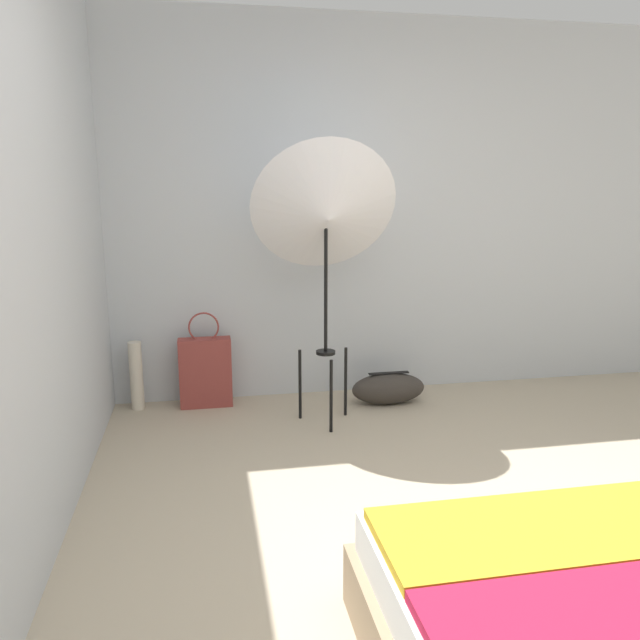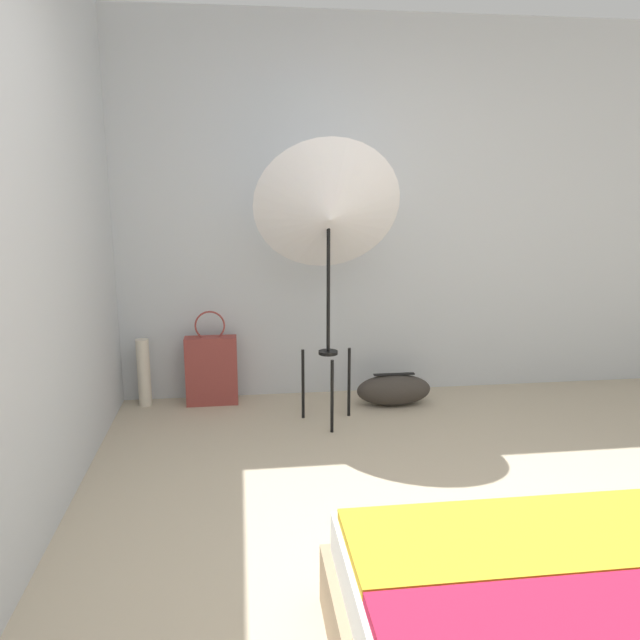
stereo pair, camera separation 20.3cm
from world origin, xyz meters
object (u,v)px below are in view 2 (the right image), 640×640
at_px(photo_umbrella, 329,214).
at_px(paper_roll, 144,373).
at_px(tote_bag, 212,370).
at_px(duffel_bag, 394,390).

xyz_separation_m(photo_umbrella, paper_roll, (-1.20, 0.46, -1.08)).
relative_size(tote_bag, paper_roll, 1.41).
bearing_deg(paper_roll, tote_bag, -3.17).
bearing_deg(photo_umbrella, paper_roll, 159.08).
height_order(duffel_bag, paper_roll, paper_roll).
xyz_separation_m(photo_umbrella, duffel_bag, (0.49, 0.25, -1.21)).
relative_size(photo_umbrella, paper_roll, 3.75).
relative_size(tote_bag, duffel_bag, 1.28).
distance_m(duffel_bag, paper_roll, 1.71).
bearing_deg(duffel_bag, paper_roll, 172.88).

